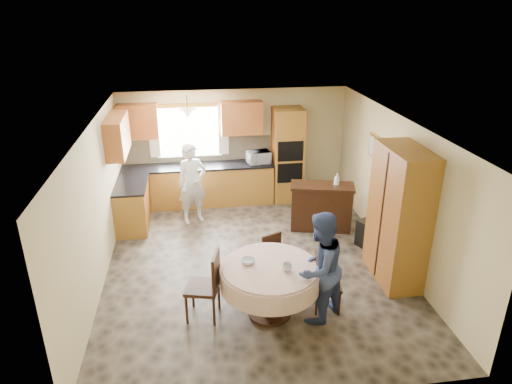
{
  "coord_description": "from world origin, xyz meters",
  "views": [
    {
      "loc": [
        -0.96,
        -6.81,
        4.27
      ],
      "look_at": [
        0.09,
        0.3,
        1.23
      ],
      "focal_mm": 32.0,
      "sensor_mm": 36.0,
      "label": 1
    }
  ],
  "objects_px": {
    "oven_tower": "(287,155)",
    "chair_back": "(268,253)",
    "chair_right": "(323,280)",
    "person_sink": "(192,184)",
    "dining_table": "(270,277)",
    "chair_left": "(208,282)",
    "person_dining": "(319,268)",
    "cupboard": "(399,216)",
    "sideboard": "(321,208)"
  },
  "relations": [
    {
      "from": "cupboard",
      "to": "chair_left",
      "type": "relative_size",
      "value": 2.12
    },
    {
      "from": "chair_back",
      "to": "person_dining",
      "type": "height_order",
      "value": "person_dining"
    },
    {
      "from": "oven_tower",
      "to": "person_dining",
      "type": "xyz_separation_m",
      "value": [
        -0.45,
        -4.27,
        -0.23
      ]
    },
    {
      "from": "person_dining",
      "to": "cupboard",
      "type": "bearing_deg",
      "value": 169.87
    },
    {
      "from": "sideboard",
      "to": "cupboard",
      "type": "bearing_deg",
      "value": -55.6
    },
    {
      "from": "sideboard",
      "to": "person_dining",
      "type": "relative_size",
      "value": 0.74
    },
    {
      "from": "chair_left",
      "to": "chair_right",
      "type": "relative_size",
      "value": 1.19
    },
    {
      "from": "sideboard",
      "to": "cupboard",
      "type": "xyz_separation_m",
      "value": [
        0.69,
        -1.88,
        0.68
      ]
    },
    {
      "from": "dining_table",
      "to": "person_sink",
      "type": "distance_m",
      "value": 3.41
    },
    {
      "from": "dining_table",
      "to": "chair_back",
      "type": "height_order",
      "value": "chair_back"
    },
    {
      "from": "chair_back",
      "to": "chair_right",
      "type": "bearing_deg",
      "value": 102.13
    },
    {
      "from": "sideboard",
      "to": "cupboard",
      "type": "relative_size",
      "value": 0.55
    },
    {
      "from": "oven_tower",
      "to": "dining_table",
      "type": "distance_m",
      "value": 4.26
    },
    {
      "from": "sideboard",
      "to": "dining_table",
      "type": "height_order",
      "value": "sideboard"
    },
    {
      "from": "chair_left",
      "to": "person_sink",
      "type": "xyz_separation_m",
      "value": [
        -0.15,
        3.17,
        0.25
      ]
    },
    {
      "from": "oven_tower",
      "to": "person_dining",
      "type": "bearing_deg",
      "value": -96.0
    },
    {
      "from": "sideboard",
      "to": "person_sink",
      "type": "distance_m",
      "value": 2.64
    },
    {
      "from": "person_sink",
      "to": "chair_back",
      "type": "bearing_deg",
      "value": -83.47
    },
    {
      "from": "chair_right",
      "to": "person_sink",
      "type": "bearing_deg",
      "value": 38.83
    },
    {
      "from": "cupboard",
      "to": "dining_table",
      "type": "distance_m",
      "value": 2.33
    },
    {
      "from": "chair_left",
      "to": "chair_back",
      "type": "height_order",
      "value": "chair_left"
    },
    {
      "from": "person_sink",
      "to": "sideboard",
      "type": "bearing_deg",
      "value": -35.48
    },
    {
      "from": "chair_right",
      "to": "person_sink",
      "type": "xyz_separation_m",
      "value": [
        -1.82,
        3.23,
        0.34
      ]
    },
    {
      "from": "dining_table",
      "to": "chair_right",
      "type": "height_order",
      "value": "chair_right"
    },
    {
      "from": "oven_tower",
      "to": "person_dining",
      "type": "distance_m",
      "value": 4.3
    },
    {
      "from": "chair_left",
      "to": "chair_back",
      "type": "relative_size",
      "value": 1.22
    },
    {
      "from": "oven_tower",
      "to": "sideboard",
      "type": "distance_m",
      "value": 1.7
    },
    {
      "from": "chair_left",
      "to": "chair_back",
      "type": "bearing_deg",
      "value": 144.44
    },
    {
      "from": "dining_table",
      "to": "person_sink",
      "type": "bearing_deg",
      "value": 107.58
    },
    {
      "from": "person_dining",
      "to": "chair_right",
      "type": "bearing_deg",
      "value": -162.73
    },
    {
      "from": "sideboard",
      "to": "chair_back",
      "type": "relative_size",
      "value": 1.43
    },
    {
      "from": "sideboard",
      "to": "chair_back",
      "type": "bearing_deg",
      "value": -115.67
    },
    {
      "from": "oven_tower",
      "to": "chair_left",
      "type": "bearing_deg",
      "value": -116.29
    },
    {
      "from": "dining_table",
      "to": "chair_right",
      "type": "xyz_separation_m",
      "value": [
        0.79,
        0.02,
        -0.14
      ]
    },
    {
      "from": "cupboard",
      "to": "person_dining",
      "type": "distance_m",
      "value": 1.76
    },
    {
      "from": "oven_tower",
      "to": "chair_back",
      "type": "distance_m",
      "value": 3.36
    },
    {
      "from": "chair_right",
      "to": "person_dining",
      "type": "distance_m",
      "value": 0.41
    },
    {
      "from": "person_dining",
      "to": "dining_table",
      "type": "bearing_deg",
      "value": -53.71
    },
    {
      "from": "oven_tower",
      "to": "person_sink",
      "type": "xyz_separation_m",
      "value": [
        -2.14,
        -0.85,
        -0.23
      ]
    },
    {
      "from": "person_sink",
      "to": "person_dining",
      "type": "bearing_deg",
      "value": -83.78
    },
    {
      "from": "chair_right",
      "to": "person_dining",
      "type": "height_order",
      "value": "person_dining"
    },
    {
      "from": "oven_tower",
      "to": "chair_back",
      "type": "xyz_separation_m",
      "value": [
        -0.98,
        -3.16,
        -0.58
      ]
    },
    {
      "from": "dining_table",
      "to": "chair_back",
      "type": "distance_m",
      "value": 0.95
    },
    {
      "from": "sideboard",
      "to": "dining_table",
      "type": "xyz_separation_m",
      "value": [
        -1.49,
        -2.55,
        0.19
      ]
    },
    {
      "from": "oven_tower",
      "to": "chair_left",
      "type": "height_order",
      "value": "oven_tower"
    },
    {
      "from": "cupboard",
      "to": "chair_right",
      "type": "distance_m",
      "value": 1.66
    },
    {
      "from": "person_sink",
      "to": "dining_table",
      "type": "bearing_deg",
      "value": -92.5
    },
    {
      "from": "chair_left",
      "to": "chair_right",
      "type": "bearing_deg",
      "value": 102.14
    },
    {
      "from": "cupboard",
      "to": "chair_back",
      "type": "bearing_deg",
      "value": 172.72
    },
    {
      "from": "dining_table",
      "to": "chair_left",
      "type": "xyz_separation_m",
      "value": [
        -0.88,
        0.07,
        -0.05
      ]
    }
  ]
}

